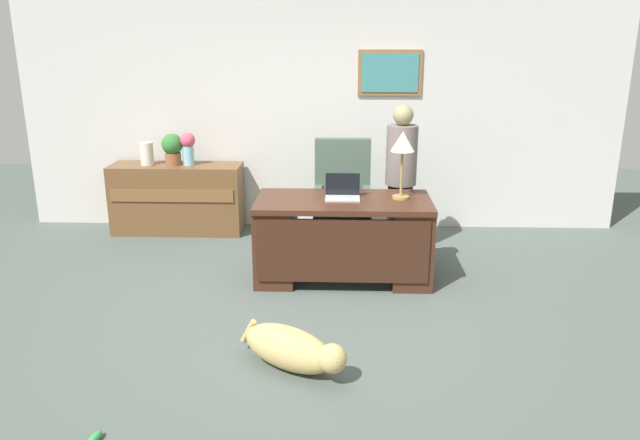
{
  "coord_description": "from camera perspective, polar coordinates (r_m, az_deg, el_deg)",
  "views": [
    {
      "loc": [
        0.26,
        -4.65,
        2.26
      ],
      "look_at": [
        0.08,
        0.3,
        0.75
      ],
      "focal_mm": 34.52,
      "sensor_mm": 36.0,
      "label": 1
    }
  ],
  "objects": [
    {
      "name": "ground_plane",
      "position": [
        5.17,
        -1.05,
        -8.94
      ],
      "size": [
        12.0,
        12.0,
        0.0
      ],
      "primitive_type": "plane",
      "color": "#4C5651"
    },
    {
      "name": "dog_toy_bone",
      "position": [
        3.97,
        -20.19,
        -18.49
      ],
      "size": [
        0.08,
        0.15,
        0.05
      ],
      "primitive_type": "ellipsoid",
      "rotation": [
        0.0,
        0.0,
        1.38
      ],
      "color": "green",
      "rests_on": "ground_plane"
    },
    {
      "name": "potted_plant",
      "position": [
        7.27,
        -13.53,
        6.52
      ],
      "size": [
        0.24,
        0.24,
        0.36
      ],
      "color": "brown",
      "rests_on": "credenza"
    },
    {
      "name": "vase_empty",
      "position": [
        7.37,
        -15.75,
        5.95
      ],
      "size": [
        0.15,
        0.15,
        0.26
      ],
      "primitive_type": "cylinder",
      "color": "silver",
      "rests_on": "credenza"
    },
    {
      "name": "armchair",
      "position": [
        6.62,
        2.08,
        1.67
      ],
      "size": [
        0.6,
        0.59,
        1.18
      ],
      "color": "#475B4C",
      "rests_on": "ground_plane"
    },
    {
      "name": "desk",
      "position": [
        5.79,
        2.15,
        -1.58
      ],
      "size": [
        1.63,
        0.8,
        0.78
      ],
      "color": "#422316",
      "rests_on": "ground_plane"
    },
    {
      "name": "person_standing",
      "position": [
        6.44,
        7.49,
        3.77
      ],
      "size": [
        0.32,
        0.32,
        1.57
      ],
      "color": "#262323",
      "rests_on": "ground_plane"
    },
    {
      "name": "desk_lamp",
      "position": [
        5.68,
        7.67,
        6.83
      ],
      "size": [
        0.22,
        0.22,
        0.63
      ],
      "color": "#9E8447",
      "rests_on": "desk"
    },
    {
      "name": "vase_with_flowers",
      "position": [
        7.22,
        -12.13,
        6.67
      ],
      "size": [
        0.17,
        0.17,
        0.37
      ],
      "color": "#88C7D4",
      "rests_on": "credenza"
    },
    {
      "name": "laptop",
      "position": [
        5.74,
        2.11,
        2.6
      ],
      "size": [
        0.32,
        0.22,
        0.22
      ],
      "color": "#B2B5BA",
      "rests_on": "desk"
    },
    {
      "name": "credenza",
      "position": [
        7.39,
        -13.05,
        1.96
      ],
      "size": [
        1.51,
        0.5,
        0.8
      ],
      "color": "brown",
      "rests_on": "ground_plane"
    },
    {
      "name": "dog_lying",
      "position": [
        4.37,
        -2.56,
        -11.86
      ],
      "size": [
        0.8,
        0.66,
        0.3
      ],
      "color": "tan",
      "rests_on": "ground_plane"
    },
    {
      "name": "back_wall",
      "position": [
        7.31,
        0.05,
        9.84
      ],
      "size": [
        7.0,
        0.16,
        2.7
      ],
      "color": "silver",
      "rests_on": "ground_plane"
    }
  ]
}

